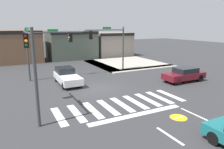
{
  "coord_description": "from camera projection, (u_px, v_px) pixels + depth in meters",
  "views": [
    {
      "loc": [
        -7.12,
        -16.92,
        5.55
      ],
      "look_at": [
        1.16,
        -0.61,
        1.31
      ],
      "focal_mm": 33.54,
      "sensor_mm": 36.0,
      "label": 1
    }
  ],
  "objects": [
    {
      "name": "curb_corner_northeast",
      "position": [
        125.0,
        64.0,
        31.0
      ],
      "size": [
        10.0,
        10.6,
        0.15
      ],
      "color": "#B2AA9E",
      "rests_on": "ground_plane"
    },
    {
      "name": "crosswalk_near",
      "position": [
        122.0,
        104.0,
        15.18
      ],
      "size": [
        9.62,
        3.1,
        0.01
      ],
      "color": "silver",
      "rests_on": "ground_plane"
    },
    {
      "name": "bike_detector_marking",
      "position": [
        178.0,
        117.0,
        13.01
      ],
      "size": [
        1.06,
        1.06,
        0.01
      ],
      "color": "yellow",
      "rests_on": "ground_plane"
    },
    {
      "name": "traffic_signal_northwest",
      "position": [
        49.0,
        44.0,
        21.84
      ],
      "size": [
        5.94,
        0.32,
        5.4
      ],
      "color": "#383A3D",
      "rests_on": "ground_plane"
    },
    {
      "name": "ground_plane",
      "position": [
        98.0,
        88.0,
        19.09
      ],
      "size": [
        120.0,
        120.0,
        0.0
      ],
      "primitive_type": "plane",
      "color": "#353538"
    },
    {
      "name": "traffic_signal_southwest",
      "position": [
        30.0,
        55.0,
        12.51
      ],
      "size": [
        0.32,
        4.8,
        5.5
      ],
      "rotation": [
        0.0,
        0.0,
        1.57
      ],
      "color": "#383A3D",
      "rests_on": "ground_plane"
    },
    {
      "name": "storefront_row",
      "position": [
        65.0,
        45.0,
        36.03
      ],
      "size": [
        24.21,
        7.04,
        4.9
      ],
      "color": "brown",
      "rests_on": "ground_plane"
    },
    {
      "name": "car_white",
      "position": [
        67.0,
        76.0,
        20.53
      ],
      "size": [
        1.8,
        4.44,
        1.51
      ],
      "rotation": [
        0.0,
        0.0,
        -1.57
      ],
      "color": "white",
      "rests_on": "ground_plane"
    },
    {
      "name": "traffic_signal_northeast",
      "position": [
        109.0,
        41.0,
        25.23
      ],
      "size": [
        5.1,
        0.32,
        5.47
      ],
      "rotation": [
        0.0,
        0.0,
        3.14
      ],
      "color": "#383A3D",
      "rests_on": "ground_plane"
    },
    {
      "name": "car_maroon",
      "position": [
        184.0,
        74.0,
        21.32
      ],
      "size": [
        4.42,
        1.8,
        1.43
      ],
      "rotation": [
        0.0,
        0.0,
        3.14
      ],
      "color": "maroon",
      "rests_on": "ground_plane"
    }
  ]
}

